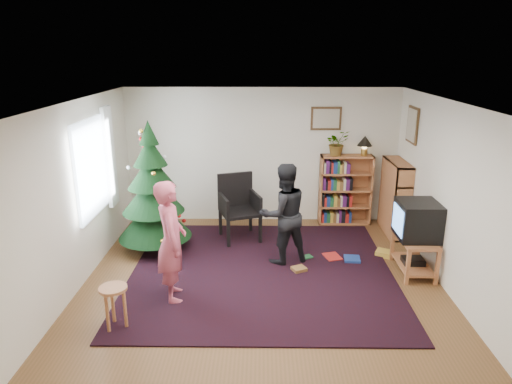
{
  "coord_description": "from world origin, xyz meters",
  "views": [
    {
      "loc": [
        -0.01,
        -5.77,
        3.14
      ],
      "look_at": [
        -0.09,
        0.74,
        1.1
      ],
      "focal_mm": 32.0,
      "sensor_mm": 36.0,
      "label": 1
    }
  ],
  "objects_px": {
    "person_by_chair": "(284,214)",
    "potted_plant": "(337,143)",
    "armchair": "(240,204)",
    "christmas_tree": "(153,198)",
    "bookshelf_back": "(345,189)",
    "bookshelf_right": "(395,197)",
    "stool": "(114,296)",
    "table_lamp": "(365,142)",
    "picture_right": "(413,125)",
    "tv_stand": "(414,252)",
    "crt_tv": "(417,220)",
    "picture_back": "(326,118)",
    "person_standing": "(171,241)"
  },
  "relations": [
    {
      "from": "christmas_tree",
      "to": "person_by_chair",
      "type": "distance_m",
      "value": 2.11
    },
    {
      "from": "picture_back",
      "to": "tv_stand",
      "type": "xyz_separation_m",
      "value": [
        1.07,
        -2.14,
        -1.63
      ]
    },
    {
      "from": "bookshelf_back",
      "to": "stool",
      "type": "xyz_separation_m",
      "value": [
        -3.25,
        -3.48,
        -0.25
      ]
    },
    {
      "from": "tv_stand",
      "to": "table_lamp",
      "type": "distance_m",
      "value": 2.38
    },
    {
      "from": "bookshelf_back",
      "to": "christmas_tree",
      "type": "bearing_deg",
      "value": -159.22
    },
    {
      "from": "bookshelf_right",
      "to": "table_lamp",
      "type": "bearing_deg",
      "value": 47.27
    },
    {
      "from": "crt_tv",
      "to": "person_by_chair",
      "type": "distance_m",
      "value": 1.92
    },
    {
      "from": "person_standing",
      "to": "table_lamp",
      "type": "relative_size",
      "value": 4.42
    },
    {
      "from": "picture_back",
      "to": "christmas_tree",
      "type": "distance_m",
      "value": 3.37
    },
    {
      "from": "picture_back",
      "to": "armchair",
      "type": "height_order",
      "value": "picture_back"
    },
    {
      "from": "picture_right",
      "to": "tv_stand",
      "type": "distance_m",
      "value": 2.17
    },
    {
      "from": "crt_tv",
      "to": "person_standing",
      "type": "height_order",
      "value": "person_standing"
    },
    {
      "from": "person_by_chair",
      "to": "person_standing",
      "type": "bearing_deg",
      "value": 15.42
    },
    {
      "from": "armchair",
      "to": "table_lamp",
      "type": "bearing_deg",
      "value": -1.16
    },
    {
      "from": "christmas_tree",
      "to": "crt_tv",
      "type": "relative_size",
      "value": 3.49
    },
    {
      "from": "person_by_chair",
      "to": "potted_plant",
      "type": "height_order",
      "value": "potted_plant"
    },
    {
      "from": "bookshelf_back",
      "to": "stool",
      "type": "distance_m",
      "value": 4.77
    },
    {
      "from": "picture_back",
      "to": "picture_right",
      "type": "distance_m",
      "value": 1.51
    },
    {
      "from": "picture_right",
      "to": "armchair",
      "type": "relative_size",
      "value": 0.54
    },
    {
      "from": "bookshelf_back",
      "to": "bookshelf_right",
      "type": "xyz_separation_m",
      "value": [
        0.79,
        -0.46,
        0.0
      ]
    },
    {
      "from": "potted_plant",
      "to": "christmas_tree",
      "type": "bearing_deg",
      "value": -158.0
    },
    {
      "from": "picture_right",
      "to": "person_standing",
      "type": "relative_size",
      "value": 0.37
    },
    {
      "from": "picture_right",
      "to": "crt_tv",
      "type": "distance_m",
      "value": 1.83
    },
    {
      "from": "crt_tv",
      "to": "potted_plant",
      "type": "xyz_separation_m",
      "value": [
        -0.87,
        2.0,
        0.71
      ]
    },
    {
      "from": "bookshelf_back",
      "to": "table_lamp",
      "type": "relative_size",
      "value": 3.58
    },
    {
      "from": "bookshelf_right",
      "to": "christmas_tree",
      "type": "bearing_deg",
      "value": 100.95
    },
    {
      "from": "armchair",
      "to": "potted_plant",
      "type": "xyz_separation_m",
      "value": [
        1.72,
        0.71,
        0.92
      ]
    },
    {
      "from": "bookshelf_right",
      "to": "person_by_chair",
      "type": "distance_m",
      "value": 2.36
    },
    {
      "from": "christmas_tree",
      "to": "bookshelf_back",
      "type": "relative_size",
      "value": 1.63
    },
    {
      "from": "person_by_chair",
      "to": "potted_plant",
      "type": "bearing_deg",
      "value": -142.37
    },
    {
      "from": "picture_right",
      "to": "christmas_tree",
      "type": "bearing_deg",
      "value": -171.16
    },
    {
      "from": "stool",
      "to": "bookshelf_back",
      "type": "bearing_deg",
      "value": 46.89
    },
    {
      "from": "christmas_tree",
      "to": "bookshelf_back",
      "type": "height_order",
      "value": "christmas_tree"
    },
    {
      "from": "christmas_tree",
      "to": "armchair",
      "type": "distance_m",
      "value": 1.49
    },
    {
      "from": "picture_right",
      "to": "crt_tv",
      "type": "relative_size",
      "value": 0.99
    },
    {
      "from": "person_by_chair",
      "to": "table_lamp",
      "type": "relative_size",
      "value": 4.3
    },
    {
      "from": "stool",
      "to": "table_lamp",
      "type": "height_order",
      "value": "table_lamp"
    },
    {
      "from": "armchair",
      "to": "person_standing",
      "type": "bearing_deg",
      "value": -129.54
    },
    {
      "from": "christmas_tree",
      "to": "person_by_chair",
      "type": "xyz_separation_m",
      "value": [
        2.06,
        -0.43,
        -0.1
      ]
    },
    {
      "from": "bookshelf_back",
      "to": "armchair",
      "type": "distance_m",
      "value": 2.05
    },
    {
      "from": "crt_tv",
      "to": "picture_right",
      "type": "bearing_deg",
      "value": 79.65
    },
    {
      "from": "armchair",
      "to": "table_lamp",
      "type": "height_order",
      "value": "table_lamp"
    },
    {
      "from": "bookshelf_back",
      "to": "potted_plant",
      "type": "relative_size",
      "value": 2.84
    },
    {
      "from": "picture_right",
      "to": "bookshelf_right",
      "type": "bearing_deg",
      "value": 135.3
    },
    {
      "from": "picture_back",
      "to": "armchair",
      "type": "relative_size",
      "value": 0.49
    },
    {
      "from": "stool",
      "to": "person_by_chair",
      "type": "bearing_deg",
      "value": 41.48
    },
    {
      "from": "bookshelf_back",
      "to": "person_by_chair",
      "type": "distance_m",
      "value": 2.08
    },
    {
      "from": "picture_right",
      "to": "potted_plant",
      "type": "relative_size",
      "value": 1.31
    },
    {
      "from": "crt_tv",
      "to": "person_by_chair",
      "type": "bearing_deg",
      "value": 170.37
    },
    {
      "from": "potted_plant",
      "to": "armchair",
      "type": "bearing_deg",
      "value": -157.6
    }
  ]
}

